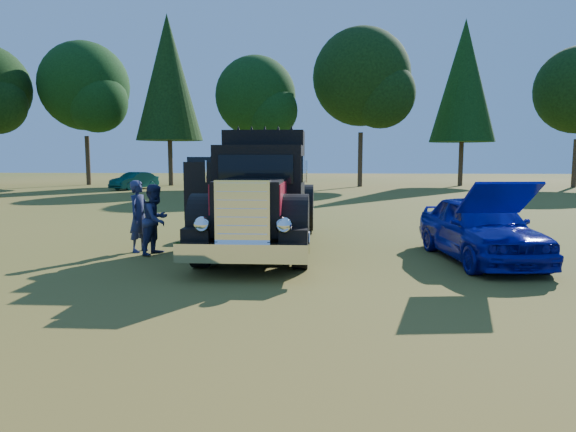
# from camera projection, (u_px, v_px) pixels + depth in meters

# --- Properties ---
(ground) EXTENTS (120.00, 120.00, 0.00)m
(ground) POSITION_uv_depth(u_px,v_px,m) (270.00, 275.00, 10.16)
(ground) COLOR #384F17
(ground) RESTS_ON ground
(treeline) EXTENTS (72.10, 24.04, 13.84)m
(treeline) POSITION_uv_depth(u_px,v_px,m) (272.00, 81.00, 36.59)
(treeline) COLOR #2D2116
(treeline) RESTS_ON ground
(diamond_t_truck) EXTENTS (3.26, 7.16, 3.00)m
(diamond_t_truck) POSITION_uv_depth(u_px,v_px,m) (261.00, 199.00, 12.75)
(diamond_t_truck) COLOR black
(diamond_t_truck) RESTS_ON ground
(hotrod_coupe) EXTENTS (2.22, 4.47, 1.89)m
(hotrod_coupe) POSITION_uv_depth(u_px,v_px,m) (480.00, 228.00, 11.52)
(hotrod_coupe) COLOR #11068D
(hotrod_coupe) RESTS_ON ground
(spectator_near) EXTENTS (0.58, 0.73, 1.76)m
(spectator_near) POSITION_uv_depth(u_px,v_px,m) (139.00, 216.00, 12.58)
(spectator_near) COLOR #1A1F3D
(spectator_near) RESTS_ON ground
(spectator_far) EXTENTS (0.85, 0.97, 1.68)m
(spectator_far) POSITION_uv_depth(u_px,v_px,m) (156.00, 220.00, 12.23)
(spectator_far) COLOR #1E2A47
(spectator_far) RESTS_ON ground
(distant_teal_car) EXTENTS (2.70, 3.88, 1.21)m
(distant_teal_car) POSITION_uv_depth(u_px,v_px,m) (134.00, 181.00, 36.24)
(distant_teal_car) COLOR #0B433B
(distant_teal_car) RESTS_ON ground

